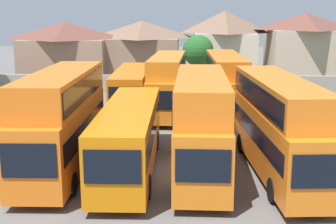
{
  "coord_description": "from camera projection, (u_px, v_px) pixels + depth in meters",
  "views": [
    {
      "loc": [
        0.95,
        -22.47,
        8.12
      ],
      "look_at": [
        0.0,
        3.0,
        2.54
      ],
      "focal_mm": 48.96,
      "sensor_mm": 36.0,
      "label": 1
    }
  ],
  "objects": [
    {
      "name": "tree_right_of_lot",
      "position": [
        198.0,
        51.0,
        48.64
      ],
      "size": [
        3.31,
        3.31,
        5.76
      ],
      "color": "brown",
      "rests_on": "ground"
    },
    {
      "name": "bus_6",
      "position": [
        168.0,
        82.0,
        36.64
      ],
      "size": [
        2.88,
        10.69,
        4.73
      ],
      "rotation": [
        0.0,
        0.0,
        -1.61
      ],
      "color": "orange",
      "rests_on": "ground"
    },
    {
      "name": "house_terrace_left",
      "position": [
        67.0,
        52.0,
        53.59
      ],
      "size": [
        10.25,
        7.77,
        6.98
      ],
      "color": "#9E7A60",
      "rests_on": "ground"
    },
    {
      "name": "depot_boundary_wall",
      "position": [
        176.0,
        84.0,
        46.96
      ],
      "size": [
        56.0,
        0.5,
        1.8
      ],
      "primitive_type": "cube",
      "color": "gray",
      "rests_on": "ground"
    },
    {
      "name": "house_terrace_centre",
      "position": [
        142.0,
        50.0,
        54.86
      ],
      "size": [
        9.03,
        7.8,
        7.11
      ],
      "color": "#9E7A60",
      "rests_on": "ground"
    },
    {
      "name": "bus_1",
      "position": [
        62.0,
        116.0,
        23.44
      ],
      "size": [
        2.77,
        10.86,
        5.16
      ],
      "rotation": [
        0.0,
        0.0,
        -1.56
      ],
      "color": "orange",
      "rests_on": "ground"
    },
    {
      "name": "ground",
      "position": [
        174.0,
        104.0,
        41.28
      ],
      "size": [
        140.0,
        140.0,
        0.0
      ],
      "primitive_type": "plane",
      "color": "#605E5B"
    },
    {
      "name": "bus_5",
      "position": [
        132.0,
        88.0,
        37.37
      ],
      "size": [
        2.79,
        11.16,
        3.54
      ],
      "rotation": [
        0.0,
        0.0,
        -1.55
      ],
      "color": "orange",
      "rests_on": "ground"
    },
    {
      "name": "bus_2",
      "position": [
        129.0,
        134.0,
        23.6
      ],
      "size": [
        2.74,
        12.07,
        3.43
      ],
      "rotation": [
        0.0,
        0.0,
        -1.56
      ],
      "color": "orange",
      "rests_on": "ground"
    },
    {
      "name": "bus_3",
      "position": [
        201.0,
        120.0,
        22.99
      ],
      "size": [
        2.71,
        10.59,
        5.04
      ],
      "rotation": [
        0.0,
        0.0,
        -1.59
      ],
      "color": "orange",
      "rests_on": "ground"
    },
    {
      "name": "house_terrace_far_right",
      "position": [
        303.0,
        47.0,
        53.28
      ],
      "size": [
        8.31,
        8.4,
        8.04
      ],
      "color": "#C6B293",
      "rests_on": "ground"
    },
    {
      "name": "bus_4",
      "position": [
        278.0,
        121.0,
        23.11
      ],
      "size": [
        3.2,
        12.05,
        4.88
      ],
      "rotation": [
        0.0,
        0.0,
        -1.5
      ],
      "color": "orange",
      "rests_on": "ground"
    },
    {
      "name": "bus_7",
      "position": [
        225.0,
        81.0,
        36.44
      ],
      "size": [
        2.68,
        11.73,
        4.8
      ],
      "rotation": [
        0.0,
        0.0,
        -1.55
      ],
      "color": "orange",
      "rests_on": "ground"
    },
    {
      "name": "house_terrace_right",
      "position": [
        224.0,
        45.0,
        54.63
      ],
      "size": [
        7.5,
        6.58,
        8.29
      ],
      "color": "beige",
      "rests_on": "ground"
    }
  ]
}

